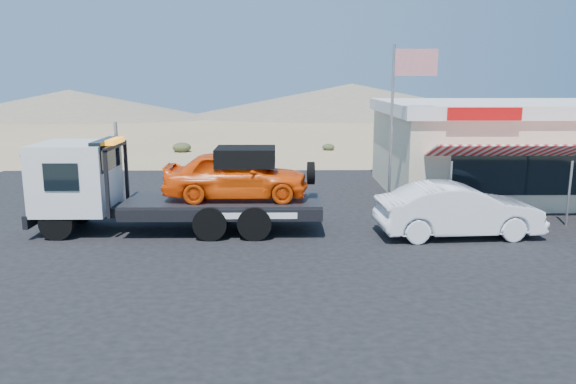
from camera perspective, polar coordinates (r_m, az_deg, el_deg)
name	(u,v)px	position (r m, az deg, el deg)	size (l,w,h in m)	color
ground	(250,258)	(15.72, -3.90, -6.70)	(120.00, 120.00, 0.00)	#967B55
asphalt_lot	(315,229)	(18.60, 2.78, -3.76)	(32.00, 24.00, 0.02)	black
tow_truck	(171,182)	(18.42, -11.76, 0.99)	(8.99, 2.66, 3.00)	black
white_sedan	(458,210)	(18.31, 16.91, -1.78)	(1.76, 5.05, 1.66)	white
jerky_store	(505,147)	(25.92, 21.14, 4.29)	(10.40, 9.97, 3.90)	beige
flagpole	(399,112)	(19.86, 11.18, 8.01)	(1.55, 0.10, 6.00)	#99999E
distant_hills	(194,103)	(70.91, -9.50, 8.92)	(126.00, 48.00, 4.20)	#726B59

